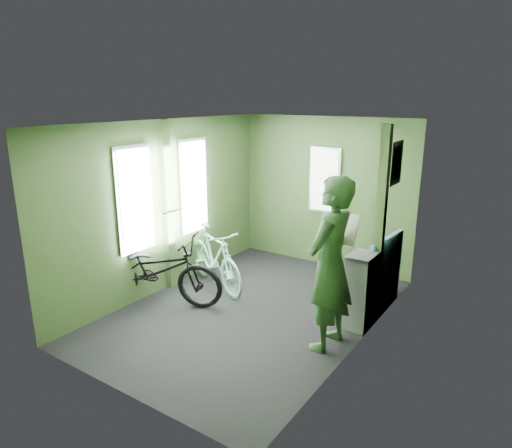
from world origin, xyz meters
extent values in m
plane|color=black|center=(0.00, 0.00, 0.00)|extent=(4.00, 4.00, 0.00)
cube|color=silver|center=(0.00, 0.00, 2.30)|extent=(2.80, 4.00, 0.02)
cube|color=#334B23|center=(0.00, 2.00, 1.15)|extent=(2.80, 0.02, 2.30)
cube|color=#334B23|center=(0.00, -2.00, 1.15)|extent=(2.80, 0.02, 2.30)
cube|color=#334B23|center=(-1.40, 0.00, 1.15)|extent=(0.02, 4.00, 2.30)
cube|color=#334B23|center=(1.40, 0.00, 1.15)|extent=(0.02, 4.00, 2.30)
cube|color=#334B23|center=(-1.36, 0.00, 1.15)|extent=(0.08, 0.12, 2.30)
cube|color=silver|center=(-1.35, -0.55, 1.35)|extent=(0.02, 0.56, 1.34)
cube|color=silver|center=(-1.35, 0.55, 1.35)|extent=(0.02, 0.56, 1.34)
cube|color=white|center=(-1.34, -0.55, 1.88)|extent=(0.00, 0.12, 0.12)
cube|color=white|center=(-1.34, 0.55, 1.88)|extent=(0.00, 0.12, 0.12)
cylinder|color=silver|center=(-1.29, 0.00, 1.10)|extent=(0.03, 0.40, 0.03)
cube|color=#334B23|center=(1.35, 0.60, 1.15)|extent=(0.10, 0.10, 2.30)
cube|color=white|center=(1.38, 0.90, 1.85)|extent=(0.02, 0.40, 0.50)
cube|color=silver|center=(0.00, 1.96, 1.35)|extent=(0.50, 0.02, 1.00)
imported|color=black|center=(-1.12, -0.49, 0.00)|extent=(1.87, 1.22, 0.96)
imported|color=#83D2B2|center=(-0.83, 0.32, 0.00)|extent=(1.52, 1.01, 0.90)
imported|color=#294827|center=(1.13, -0.22, 0.92)|extent=(0.47, 0.69, 1.84)
cube|color=silver|center=(1.14, 0.08, 1.23)|extent=(0.29, 0.15, 0.32)
cube|color=slate|center=(1.26, 0.36, 0.44)|extent=(0.26, 0.37, 0.89)
cube|color=#2F4C64|center=(1.12, 0.95, 0.22)|extent=(0.56, 0.93, 0.45)
cube|color=#2F4C64|center=(1.34, 0.95, 0.70)|extent=(0.13, 0.90, 0.50)
camera|label=1|loc=(2.94, -4.28, 2.59)|focal=32.00mm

